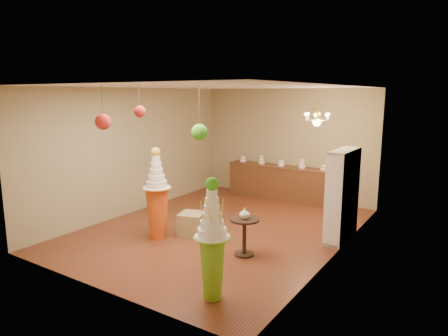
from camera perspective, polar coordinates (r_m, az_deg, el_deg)
The scene contains 17 objects.
floor at distance 8.70m, azimuth -0.41°, elevation -8.63°, with size 6.50×6.50×0.00m, color #5D2C19.
ceiling at distance 8.22m, azimuth -0.44°, elevation 11.54°, with size 6.50×6.50×0.00m, color white.
wall_back at distance 11.15m, azimuth 8.84°, elevation 3.43°, with size 5.00×0.04×3.00m, color tan.
wall_front at distance 5.95m, azimuth -18.00°, elevation -3.16°, with size 5.00×0.04×3.00m, color tan.
wall_left at distance 9.91m, azimuth -12.58°, elevation 2.42°, with size 0.04×6.50×3.00m, color tan.
wall_right at distance 7.27m, azimuth 16.24°, elevation -0.63°, with size 0.04×6.50×3.00m, color tan.
pedestal_green at distance 5.68m, azimuth -1.69°, elevation -11.85°, with size 0.65×0.65×1.75m.
pedestal_orange at distance 8.06m, azimuth -9.51°, elevation -5.16°, with size 0.57×0.57×1.84m.
burlap_riser at distance 8.30m, azimuth -4.55°, elevation -7.94°, with size 0.50×0.50×0.46m, color #8F7C4E.
sideboard at distance 11.07m, azimuth 8.10°, elevation -1.97°, with size 3.04×0.54×1.16m.
shelving_unit at distance 8.20m, azimuth 16.58°, elevation -3.70°, with size 0.33×1.20×1.80m.
round_table at distance 7.20m, azimuth 2.93°, elevation -9.06°, with size 0.69×0.69×0.68m.
vase at distance 7.10m, azimuth 2.95°, elevation -6.48°, with size 0.19×0.19×0.19m, color silver.
pom_red_left at distance 6.73m, azimuth -16.91°, elevation 6.34°, with size 0.26×0.26×0.71m.
pom_green_mid at distance 6.39m, azimuth -3.53°, elevation 5.15°, with size 0.26×0.26×0.87m.
pom_red_right at distance 6.45m, azimuth -11.93°, elevation 7.92°, with size 0.18×0.18×0.51m.
chandelier at distance 8.96m, azimuth 13.13°, elevation 6.72°, with size 0.74×0.74×0.85m.
Camera 1 is at (4.53, -6.85, 2.85)m, focal length 32.00 mm.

